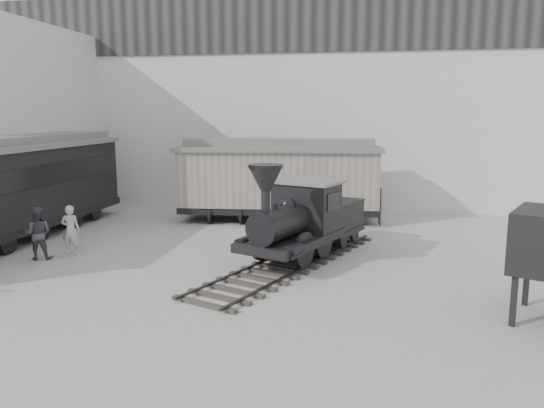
% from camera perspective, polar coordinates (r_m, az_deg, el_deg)
% --- Properties ---
extents(ground, '(90.00, 90.00, 0.00)m').
position_cam_1_polar(ground, '(14.86, -3.55, -9.98)').
color(ground, '#9E9E9B').
extents(north_wall, '(34.00, 2.51, 11.00)m').
position_cam_1_polar(north_wall, '(28.77, 3.30, 10.85)').
color(north_wall, silver).
rests_on(north_wall, ground).
extents(locomotive, '(5.58, 9.69, 3.40)m').
position_cam_1_polar(locomotive, '(18.19, 3.20, -2.17)').
color(locomotive, '#413A30').
rests_on(locomotive, ground).
extents(boxcar, '(9.60, 3.69, 3.85)m').
position_cam_1_polar(boxcar, '(24.69, 0.69, 2.81)').
color(boxcar, black).
rests_on(boxcar, ground).
extents(passenger_coach, '(3.32, 14.33, 3.82)m').
position_cam_1_polar(passenger_coach, '(22.88, -26.80, 1.43)').
color(passenger_coach, black).
rests_on(passenger_coach, ground).
extents(visitor_a, '(0.72, 0.53, 1.80)m').
position_cam_1_polar(visitor_a, '(20.17, -20.84, -2.64)').
color(visitor_a, silver).
rests_on(visitor_a, ground).
extents(visitor_b, '(1.04, 0.89, 1.83)m').
position_cam_1_polar(visitor_b, '(20.00, -23.86, -2.89)').
color(visitor_b, '#44444B').
rests_on(visitor_b, ground).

